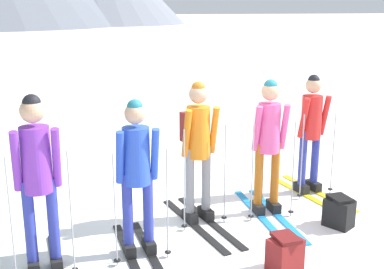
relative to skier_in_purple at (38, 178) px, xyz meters
The scene contains 8 objects.
ground_plane 2.21m from the skier_in_purple, 12.08° to the left, with size 400.00×400.00×0.00m, color white.
skier_in_purple is the anchor object (origin of this frame).
skier_in_blue 0.97m from the skier_in_purple, ahead, with size 0.61×1.68×1.69m.
skier_in_orange 1.96m from the skier_in_purple, 19.96° to the left, with size 0.61×1.69×1.74m.
skier_in_pink 2.81m from the skier_in_purple, 12.29° to the left, with size 0.61×1.75×1.73m.
skier_in_red 3.80m from the skier_in_purple, 16.37° to the left, with size 0.61×1.59×1.69m.
backpack_on_snow_front 3.50m from the skier_in_purple, ahead, with size 0.36×0.39×0.38m.
backpack_on_snow_beside 2.53m from the skier_in_purple, 17.87° to the right, with size 0.37×0.32×0.38m.
Camera 1 is at (-1.92, -5.02, 2.56)m, focal length 45.47 mm.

